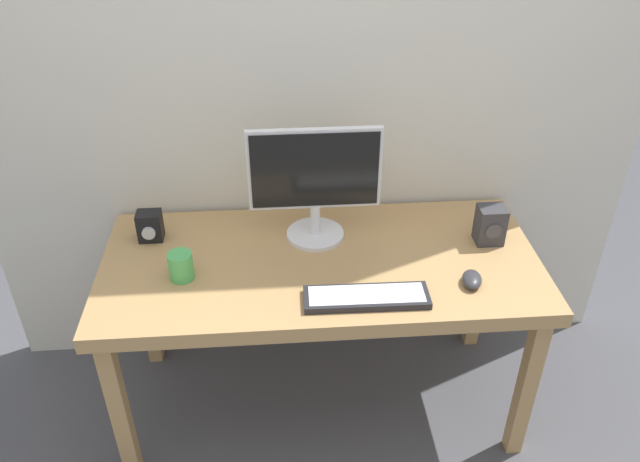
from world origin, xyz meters
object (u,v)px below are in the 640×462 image
Objects in this scene: monitor at (315,180)px; coffee_mug at (181,266)px; audio_controller at (150,226)px; desk at (321,275)px; keyboard_primary at (366,297)px; mouse at (472,279)px; speaker_right at (490,225)px.

monitor is 4.81× the size of coffee_mug.
audio_controller reaches higher than coffee_mug.
monitor is (-0.01, 0.16, 0.30)m from desk.
audio_controller reaches higher than keyboard_primary.
mouse is 0.90× the size of audio_controller.
audio_controller is at bearing 175.72° from mouse.
audio_controller is at bearing 119.07° from coffee_mug.
audio_controller is (-0.61, 0.02, -0.18)m from monitor.
coffee_mug is at bearing -60.93° from audio_controller.
keyboard_primary is 2.86× the size of speaker_right.
desk is 10.85× the size of speaker_right.
audio_controller is (-0.75, 0.41, 0.04)m from keyboard_primary.
keyboard_primary reaches higher than desk.
speaker_right reaches higher than audio_controller.
desk is 15.76× the size of coffee_mug.
monitor reaches higher than desk.
desk is at bearing 173.52° from mouse.
monitor reaches higher than mouse.
keyboard_primary is 4.16× the size of coffee_mug.
coffee_mug is at bearing -171.71° from desk.
speaker_right is at bearing -5.13° from audio_controller.
keyboard_primary is 0.37m from mouse.
desk is at bearing -86.75° from monitor.
monitor is 4.70× the size of mouse.
speaker_right is at bearing 6.02° from desk.
mouse is at bearing 8.92° from keyboard_primary.
monitor is at bearing 25.77° from coffee_mug.
speaker_right reaches higher than keyboard_primary.
keyboard_primary is (0.14, -0.39, -0.22)m from monitor.
mouse is (0.49, -0.18, 0.09)m from desk.
mouse is 1.02× the size of coffee_mug.
coffee_mug is at bearing -172.99° from speaker_right.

